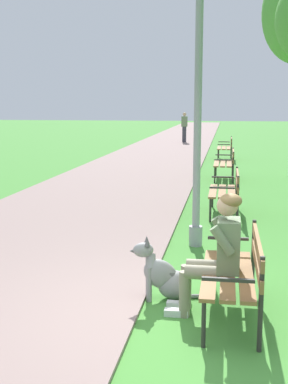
{
  "coord_description": "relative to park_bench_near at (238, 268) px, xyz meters",
  "views": [
    {
      "loc": [
        0.52,
        -4.61,
        2.11
      ],
      "look_at": [
        -0.6,
        2.32,
        0.9
      ],
      "focal_mm": 48.01,
      "sensor_mm": 36.0,
      "label": 1
    }
  ],
  "objects": [
    {
      "name": "park_bench_mid",
      "position": [
        -0.11,
        4.89,
        0.0
      ],
      "size": [
        0.55,
        1.5,
        0.85
      ],
      "color": "olive",
      "rests_on": "ground"
    },
    {
      "name": "pedestrian_distant",
      "position": [
        -2.46,
        23.12,
        0.33
      ],
      "size": [
        0.32,
        0.22,
        1.65
      ],
      "color": "#383842",
      "rests_on": "ground"
    },
    {
      "name": "park_bench_near",
      "position": [
        0.0,
        0.0,
        0.0
      ],
      "size": [
        0.55,
        1.5,
        0.85
      ],
      "color": "olive",
      "rests_on": "ground"
    },
    {
      "name": "park_bench_far",
      "position": [
        -0.14,
        9.55,
        0.0
      ],
      "size": [
        0.55,
        1.5,
        0.85
      ],
      "color": "olive",
      "rests_on": "ground"
    },
    {
      "name": "park_bench_furthest",
      "position": [
        -0.16,
        14.85,
        0.0
      ],
      "size": [
        0.55,
        1.5,
        0.85
      ],
      "color": "olive",
      "rests_on": "ground"
    },
    {
      "name": "person_seated_on_near_bench",
      "position": [
        -0.21,
        0.04,
        0.17
      ],
      "size": [
        0.74,
        0.49,
        1.25
      ],
      "color": "gray",
      "rests_on": "ground"
    },
    {
      "name": "dog_grey",
      "position": [
        -0.77,
        0.38,
        -0.25
      ],
      "size": [
        0.83,
        0.37,
        0.71
      ],
      "color": "gray",
      "rests_on": "ground"
    },
    {
      "name": "ground_plane",
      "position": [
        -0.66,
        -0.32,
        -0.51
      ],
      "size": [
        120.0,
        120.0,
        0.0
      ],
      "primitive_type": "plane",
      "color": "#478E38"
    },
    {
      "name": "paved_path",
      "position": [
        -2.99,
        23.68,
        -0.49
      ],
      "size": [
        4.04,
        60.0,
        0.04
      ],
      "primitive_type": "cube",
      "color": "gray",
      "rests_on": "ground"
    },
    {
      "name": "lamp_post_near",
      "position": [
        -0.57,
        2.59,
        1.86
      ],
      "size": [
        0.24,
        0.24,
        4.58
      ],
      "color": "gray",
      "rests_on": "ground"
    }
  ]
}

